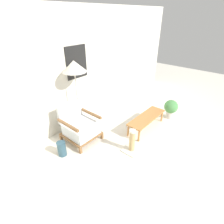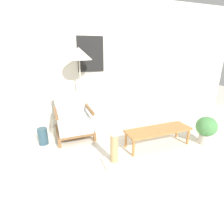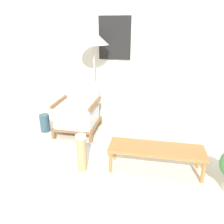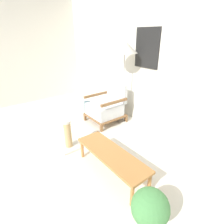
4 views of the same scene
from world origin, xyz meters
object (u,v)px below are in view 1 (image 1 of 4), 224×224
armchair (80,126)px  potted_plant (171,108)px  coffee_table (147,118)px  floor_lamp (74,68)px  vase (62,149)px  scratching_post (132,143)px

armchair → potted_plant: bearing=-27.5°
coffee_table → potted_plant: potted_plant is taller
floor_lamp → vase: (-0.82, -0.40, -1.37)m
vase → scratching_post: (1.01, -0.99, 0.03)m
coffee_table → vase: size_ratio=3.80×
coffee_table → scratching_post: 0.94m
armchair → vase: 0.63m
floor_lamp → vase: bearing=-154.1°
armchair → scratching_post: bearing=-69.4°
coffee_table → vase: coffee_table is taller
armchair → floor_lamp: (0.23, 0.28, 1.20)m
coffee_table → potted_plant: size_ratio=2.29×
coffee_table → scratching_post: scratching_post is taller
coffee_table → vase: bearing=157.6°
armchair → potted_plant: 2.47m
armchair → vase: armchair is taller
armchair → coffee_table: bearing=-34.4°
floor_lamp → coffee_table: 2.04m
armchair → potted_plant: (2.19, -1.14, -0.03)m
vase → scratching_post: scratching_post is taller
armchair → scratching_post: size_ratio=1.60×
vase → scratching_post: bearing=-44.6°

